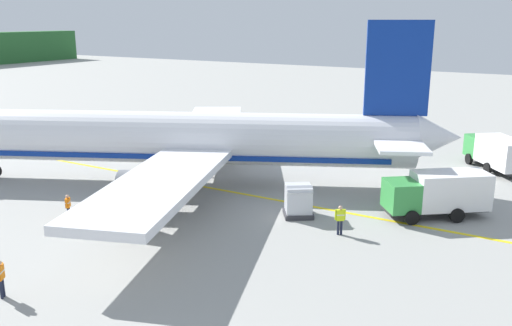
{
  "coord_description": "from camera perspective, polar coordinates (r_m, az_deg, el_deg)",
  "views": [
    {
      "loc": [
        -11.66,
        -9.91,
        11.99
      ],
      "look_at": [
        19.52,
        8.03,
        2.4
      ],
      "focal_mm": 38.16,
      "sensor_mm": 36.0,
      "label": 1
    }
  ],
  "objects": [
    {
      "name": "crew_loader_left",
      "position": [
        26.83,
        -25.22,
        -10.63
      ],
      "size": [
        0.55,
        0.43,
        1.79
      ],
      "color": "#191E33",
      "rests_on": "ground"
    },
    {
      "name": "crew_loader_right",
      "position": [
        35.28,
        -19.11,
        -4.18
      ],
      "size": [
        0.54,
        0.44,
        1.6
      ],
      "color": "#191E33",
      "rests_on": "ground"
    },
    {
      "name": "crew_marshaller",
      "position": [
        31.4,
        8.81,
        -5.68
      ],
      "size": [
        0.45,
        0.53,
        1.75
      ],
      "color": "#191E33",
      "rests_on": "ground"
    },
    {
      "name": "service_truck_pushback",
      "position": [
        35.41,
        18.51,
        -2.97
      ],
      "size": [
        5.59,
        6.36,
        2.84
      ],
      "color": "#338C3F",
      "rests_on": "ground"
    },
    {
      "name": "airliner_foreground",
      "position": [
        40.56,
        -8.68,
        2.52
      ],
      "size": [
        33.06,
        39.23,
        11.9
      ],
      "color": "white",
      "rests_on": "ground"
    },
    {
      "name": "apron_guide_line",
      "position": [
        39.1,
        -3.08,
        -2.94
      ],
      "size": [
        0.3,
        60.0,
        0.01
      ],
      "primitive_type": "cube",
      "color": "yellow",
      "rests_on": "ground"
    },
    {
      "name": "service_truck_fuel",
      "position": [
        48.02,
        23.91,
        1.09
      ],
      "size": [
        6.56,
        5.7,
        2.8
      ],
      "color": "#338C3F",
      "rests_on": "ground"
    },
    {
      "name": "cargo_container_near",
      "position": [
        32.48,
        -13.17,
        -5.45
      ],
      "size": [
        2.02,
        2.02,
        1.91
      ],
      "color": "#333338",
      "rests_on": "ground"
    },
    {
      "name": "cargo_container_mid",
      "position": [
        34.02,
        4.46,
        -3.96
      ],
      "size": [
        2.46,
        2.46,
        2.12
      ],
      "color": "#333338",
      "rests_on": "ground"
    }
  ]
}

